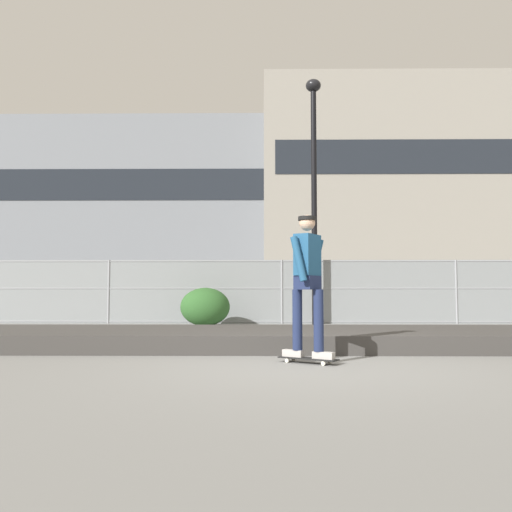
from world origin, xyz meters
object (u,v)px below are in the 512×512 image
Objects in this scene: parked_car_near at (219,294)px; shrub_left at (205,307)px; skateboard at (308,359)px; skater at (308,275)px; street_lamp at (314,171)px.

shrub_left is (-0.02, -4.52, -0.32)m from parked_car_near.
skater is (-0.00, -0.00, 1.08)m from skateboard.
skater reaches higher than skateboard.
skateboard is 0.59× the size of shrub_left.
street_lamp is 5.98m from parked_car_near.
shrub_left is (-2.12, 7.43, 0.46)m from skateboard.
skateboard is 1.08m from skater.
street_lamp is 4.96m from shrub_left.
street_lamp is (0.90, 8.17, 4.32)m from skateboard.
skateboard is at bearing -74.04° from shrub_left.
skater is 8.84m from street_lamp.
parked_car_near is at bearing 128.55° from street_lamp.
skateboard is 7.74m from shrub_left.
shrub_left is (-3.03, -0.74, -3.86)m from street_lamp.
street_lamp is at bearing -51.45° from parked_car_near.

